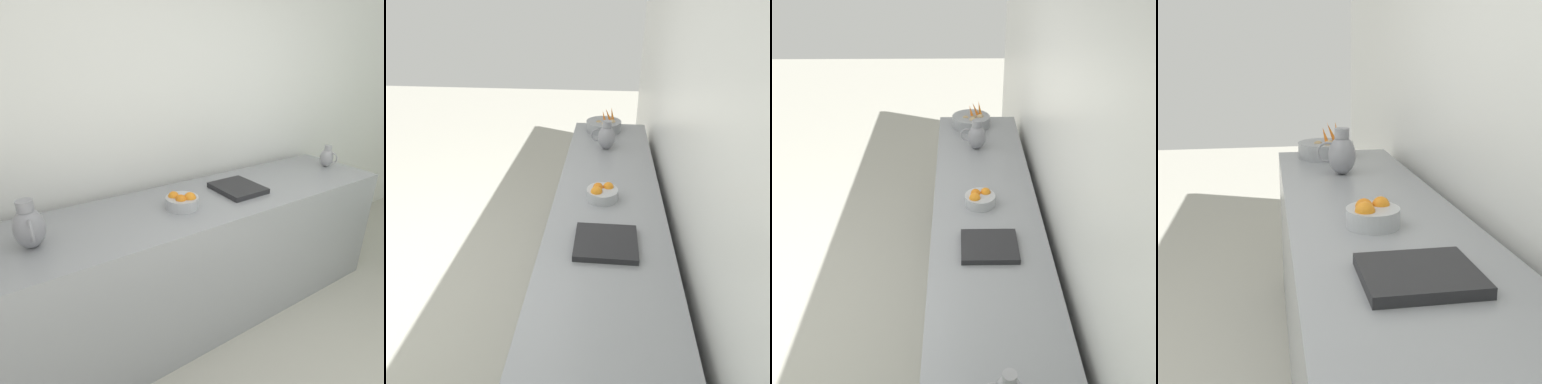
% 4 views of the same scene
% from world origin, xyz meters
% --- Properties ---
extents(prep_counter, '(0.72, 3.23, 0.94)m').
position_xyz_m(prep_counter, '(-1.48, -0.24, 0.47)').
color(prep_counter, gray).
rests_on(prep_counter, ground_plane).
extents(vegetable_colander, '(0.35, 0.35, 0.22)m').
position_xyz_m(vegetable_colander, '(-1.42, -1.64, 0.99)').
color(vegetable_colander, gray).
rests_on(vegetable_colander, prep_counter).
extents(orange_bowl, '(0.21, 0.21, 0.11)m').
position_xyz_m(orange_bowl, '(-1.43, -0.31, 0.99)').
color(orange_bowl, '#ADAFB5').
rests_on(orange_bowl, prep_counter).
extents(metal_pitcher_tall, '(0.21, 0.15, 0.25)m').
position_xyz_m(metal_pitcher_tall, '(-1.44, -1.17, 1.05)').
color(metal_pitcher_tall, gray).
rests_on(metal_pitcher_tall, prep_counter).
extents(counter_sink_basin, '(0.34, 0.30, 0.04)m').
position_xyz_m(counter_sink_basin, '(-1.47, 0.18, 0.96)').
color(counter_sink_basin, '#232326').
rests_on(counter_sink_basin, prep_counter).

